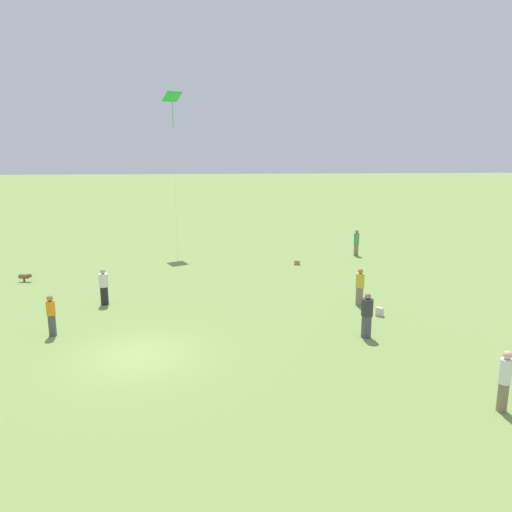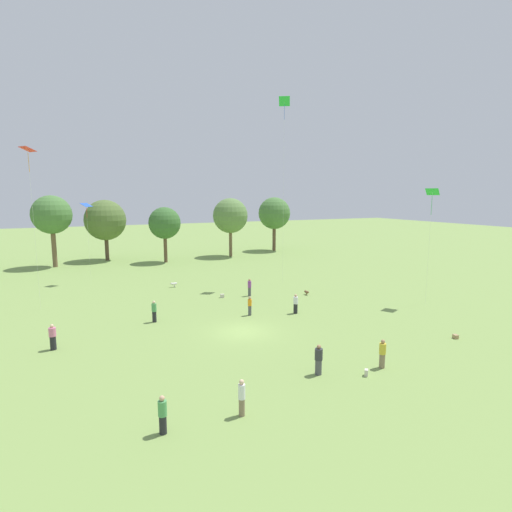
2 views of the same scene
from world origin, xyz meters
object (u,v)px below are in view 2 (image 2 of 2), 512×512
(person_5, at_px, (250,287))
(person_9, at_px, (163,415))
(person_3, at_px, (242,397))
(person_4, at_px, (53,337))
(kite_4, at_px, (86,207))
(person_1, at_px, (319,360))
(kite_0, at_px, (284,109))
(kite_3, at_px, (432,195))
(picnic_bag_1, at_px, (366,373))
(dog_0, at_px, (174,284))
(picnic_bag_2, at_px, (222,296))
(picnic_bag_0, at_px, (456,337))
(person_6, at_px, (250,306))
(person_0, at_px, (296,304))
(dog_1, at_px, (307,292))
(person_2, at_px, (382,354))
(kite_1, at_px, (28,155))
(person_7, at_px, (154,311))

(person_5, distance_m, person_9, 24.29)
(person_3, height_order, person_9, person_3)
(person_4, relative_size, kite_4, 0.19)
(person_1, relative_size, kite_0, 0.09)
(kite_3, height_order, picnic_bag_1, kite_3)
(kite_0, bearing_deg, person_3, 133.33)
(person_1, relative_size, dog_0, 2.54)
(person_5, distance_m, picnic_bag_2, 2.92)
(person_9, relative_size, picnic_bag_0, 4.33)
(person_6, height_order, kite_3, kite_3)
(kite_3, distance_m, picnic_bag_1, 21.08)
(person_0, xyz_separation_m, person_1, (-4.98, -11.02, 0.03))
(person_6, height_order, picnic_bag_2, person_6)
(person_6, height_order, dog_1, person_6)
(picnic_bag_2, bearing_deg, picnic_bag_0, -58.22)
(person_2, bearing_deg, kite_0, -107.56)
(person_9, distance_m, picnic_bag_0, 21.86)
(kite_1, distance_m, picnic_bag_1, 32.14)
(person_5, bearing_deg, picnic_bag_2, 172.35)
(person_3, relative_size, person_5, 1.00)
(person_5, height_order, picnic_bag_1, person_5)
(person_5, xyz_separation_m, person_7, (-10.54, -4.57, -0.01))
(kite_3, xyz_separation_m, picnic_bag_1, (-15.61, -9.96, -10.07))
(person_3, height_order, picnic_bag_1, person_3)
(person_0, distance_m, kite_1, 26.37)
(person_4, relative_size, picnic_bag_2, 3.95)
(person_2, distance_m, person_9, 13.38)
(person_0, distance_m, kite_0, 22.28)
(picnic_bag_2, bearing_deg, person_5, -11.31)
(person_1, height_order, person_2, person_1)
(person_3, distance_m, person_7, 15.98)
(person_9, bearing_deg, kite_0, 92.86)
(person_4, bearing_deg, person_0, 38.07)
(person_6, bearing_deg, kite_4, -63.49)
(person_7, bearing_deg, dog_1, -138.34)
(kite_4, bearing_deg, kite_0, -21.70)
(person_1, relative_size, person_9, 1.02)
(person_5, distance_m, kite_4, 21.65)
(person_6, relative_size, dog_1, 2.38)
(dog_0, bearing_deg, kite_1, 108.45)
(picnic_bag_0, bearing_deg, kite_0, 96.96)
(kite_4, distance_m, picnic_bag_1, 37.10)
(dog_1, distance_m, picnic_bag_1, 18.90)
(person_0, xyz_separation_m, dog_1, (4.43, 5.20, -0.54))
(person_1, bearing_deg, person_0, 179.40)
(kite_1, bearing_deg, person_1, -136.26)
(person_2, relative_size, person_7, 0.98)
(person_7, relative_size, picnic_bag_2, 3.99)
(person_6, xyz_separation_m, dog_0, (-3.43, 13.35, -0.44))
(person_0, distance_m, kite_3, 16.24)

